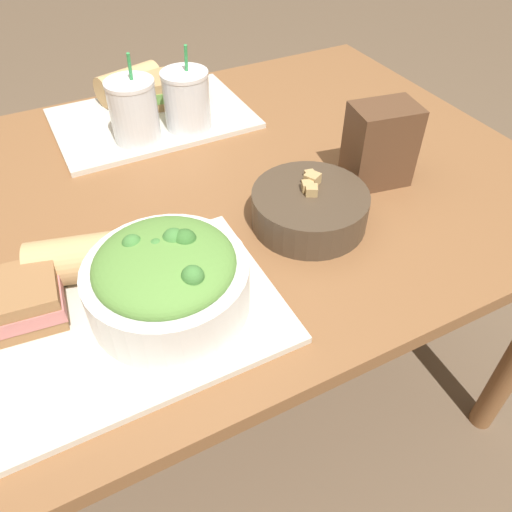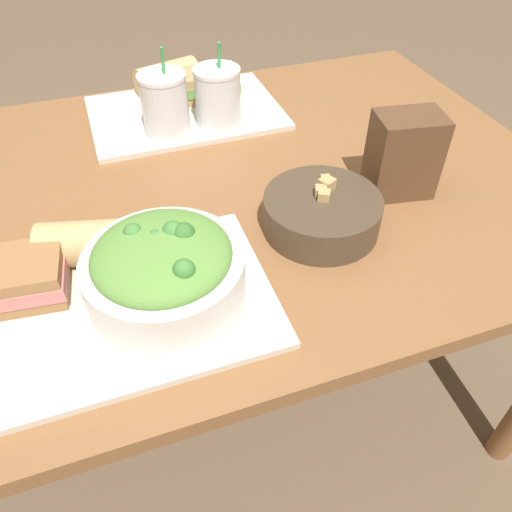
% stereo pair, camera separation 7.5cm
% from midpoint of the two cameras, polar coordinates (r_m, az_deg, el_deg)
% --- Properties ---
extents(ground_plane, '(12.00, 12.00, 0.00)m').
position_cam_midpoint_polar(ground_plane, '(1.54, -7.95, -16.09)').
color(ground_plane, brown).
extents(dining_table, '(1.50, 0.97, 0.74)m').
position_cam_midpoint_polar(dining_table, '(1.04, -11.41, 2.89)').
color(dining_table, brown).
rests_on(dining_table, ground_plane).
extents(tray_near, '(0.44, 0.31, 0.01)m').
position_cam_midpoint_polar(tray_near, '(0.76, -17.27, -7.26)').
color(tray_near, beige).
rests_on(tray_near, dining_table).
extents(tray_far, '(0.44, 0.31, 0.01)m').
position_cam_midpoint_polar(tray_far, '(1.24, -13.51, 14.99)').
color(tray_far, beige).
rests_on(tray_far, dining_table).
extents(salad_bowl, '(0.23, 0.23, 0.12)m').
position_cam_midpoint_polar(salad_bowl, '(0.72, -13.08, -2.62)').
color(salad_bowl, white).
rests_on(salad_bowl, tray_near).
extents(soup_bowl, '(0.20, 0.20, 0.08)m').
position_cam_midpoint_polar(soup_bowl, '(0.88, 3.73, 5.50)').
color(soup_bowl, '#473828').
rests_on(soup_bowl, dining_table).
extents(sandwich_near, '(0.15, 0.12, 0.06)m').
position_cam_midpoint_polar(sandwich_near, '(0.80, -28.49, -4.85)').
color(sandwich_near, olive).
rests_on(sandwich_near, tray_near).
extents(baguette_near, '(0.18, 0.11, 0.07)m').
position_cam_midpoint_polar(baguette_near, '(0.81, -21.23, -0.35)').
color(baguette_near, tan).
rests_on(baguette_near, tray_near).
extents(sandwich_far, '(0.16, 0.12, 0.06)m').
position_cam_midpoint_polar(sandwich_far, '(1.29, -11.40, 18.29)').
color(sandwich_far, tan).
rests_on(sandwich_far, tray_far).
extents(baguette_far, '(0.17, 0.11, 0.07)m').
position_cam_midpoint_polar(baguette_far, '(1.32, -15.87, 18.38)').
color(baguette_far, tan).
rests_on(baguette_far, tray_far).
extents(drink_cup_dark, '(0.10, 0.10, 0.19)m').
position_cam_midpoint_polar(drink_cup_dark, '(1.12, -15.67, 15.42)').
color(drink_cup_dark, silver).
rests_on(drink_cup_dark, tray_far).
extents(drink_cup_red, '(0.10, 0.10, 0.18)m').
position_cam_midpoint_polar(drink_cup_red, '(1.15, -9.83, 16.90)').
color(drink_cup_red, silver).
rests_on(drink_cup_red, tray_far).
extents(chip_bag, '(0.13, 0.10, 0.16)m').
position_cam_midpoint_polar(chip_bag, '(0.98, 11.86, 12.23)').
color(chip_bag, brown).
rests_on(chip_bag, dining_table).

